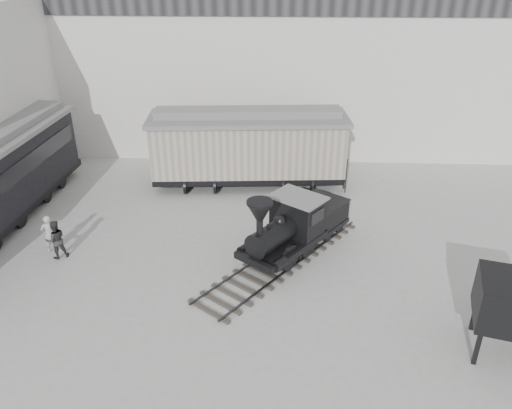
# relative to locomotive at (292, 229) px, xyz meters

# --- Properties ---
(ground) EXTENTS (90.00, 90.00, 0.00)m
(ground) POSITION_rel_locomotive_xyz_m (-2.08, -3.68, -1.14)
(ground) COLOR #9E9E9B
(north_wall) EXTENTS (34.00, 2.51, 11.00)m
(north_wall) POSITION_rel_locomotive_xyz_m (-2.08, 11.30, 4.41)
(north_wall) COLOR silver
(north_wall) RESTS_ON ground
(locomotive) EXTENTS (6.75, 8.14, 3.09)m
(locomotive) POSITION_rel_locomotive_xyz_m (0.00, 0.00, 0.00)
(locomotive) COLOR #2A2620
(locomotive) RESTS_ON ground
(boxcar) EXTENTS (10.16, 3.84, 4.08)m
(boxcar) POSITION_rel_locomotive_xyz_m (-2.17, 6.73, 1.00)
(boxcar) COLOR black
(boxcar) RESTS_ON ground
(visitor_a) EXTENTS (0.71, 0.63, 1.62)m
(visitor_a) POSITION_rel_locomotive_xyz_m (-9.80, -0.28, -0.33)
(visitor_a) COLOR beige
(visitor_a) RESTS_ON ground
(visitor_b) EXTENTS (1.00, 0.95, 1.63)m
(visitor_b) POSITION_rel_locomotive_xyz_m (-9.34, -0.73, -0.32)
(visitor_b) COLOR #2D2D2D
(visitor_b) RESTS_ON ground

